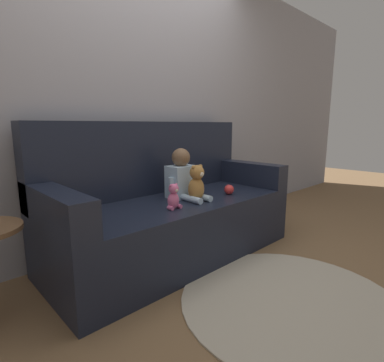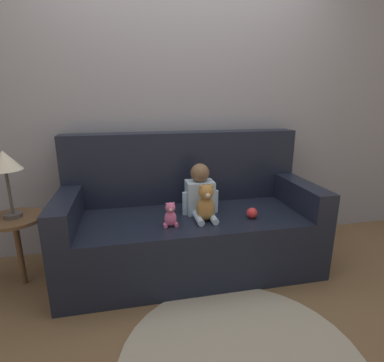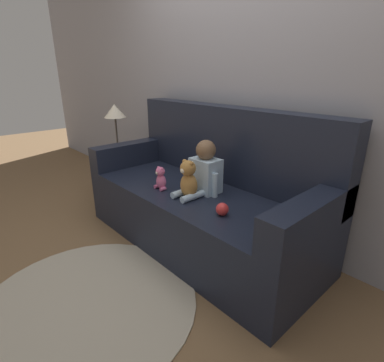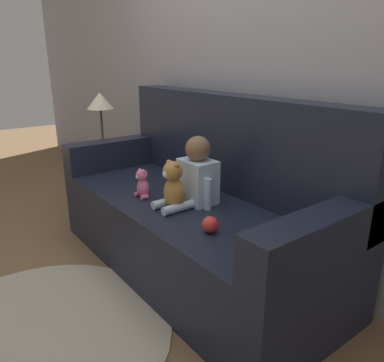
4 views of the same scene
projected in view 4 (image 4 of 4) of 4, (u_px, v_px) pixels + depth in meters
The scene contains 9 objects.
ground_plane at pixel (189, 267), 2.40m from camera, with size 12.00×12.00×0.00m, color brown.
wall_back at pixel (255, 54), 2.29m from camera, with size 8.00×0.05×2.60m.
couch at pixel (198, 212), 2.33m from camera, with size 1.98×0.84×1.07m.
person_baby at pixel (196, 176), 2.15m from camera, with size 0.29×0.35×0.39m.
teddy_bear_brown at pixel (174, 186), 2.06m from camera, with size 0.14×0.13×0.28m.
plush_toy_side at pixel (142, 184), 2.26m from camera, with size 0.10×0.08×0.18m.
toy_ball at pixel (210, 225), 1.81m from camera, with size 0.08×0.08×0.08m.
floor_rug at pixel (35, 337), 1.79m from camera, with size 1.31×1.31×0.01m.
side_table at pixel (102, 125), 3.15m from camera, with size 0.40×0.40×1.01m.
Camera 4 is at (1.69, -1.26, 1.27)m, focal length 35.00 mm.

